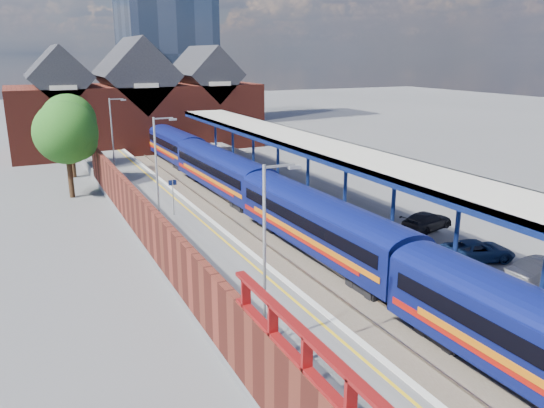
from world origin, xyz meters
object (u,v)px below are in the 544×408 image
(lamp_post_c, at_px, (159,165))
(parked_car_dark, at_px, (427,221))
(lamp_post_b, at_px, (268,245))
(parked_car_blue, at_px, (477,251))
(lamp_post_d, at_px, (114,132))
(platform_sign, at_px, (173,191))
(train, at_px, (262,190))

(lamp_post_c, relative_size, parked_car_dark, 1.77)
(lamp_post_b, xyz_separation_m, parked_car_blue, (13.77, 2.74, -3.45))
(parked_car_dark, bearing_deg, lamp_post_b, 104.04)
(lamp_post_b, relative_size, lamp_post_d, 1.00)
(platform_sign, bearing_deg, parked_car_blue, -50.88)
(train, xyz_separation_m, platform_sign, (-6.49, 0.44, 0.57))
(platform_sign, relative_size, parked_car_dark, 0.63)
(parked_car_dark, height_order, parked_car_blue, parked_car_dark)
(lamp_post_b, bearing_deg, lamp_post_c, 90.00)
(lamp_post_d, distance_m, platform_sign, 14.25)
(train, xyz_separation_m, parked_car_blue, (5.91, -14.81, -0.57))
(platform_sign, relative_size, parked_car_blue, 0.64)
(train, bearing_deg, lamp_post_c, -168.79)
(train, bearing_deg, parked_car_dark, -53.93)
(train, relative_size, parked_car_blue, 16.76)
(lamp_post_d, bearing_deg, train, -61.46)
(train, bearing_deg, lamp_post_d, 118.54)
(train, bearing_deg, lamp_post_b, -114.11)
(train, height_order, parked_car_dark, train)
(parked_car_dark, relative_size, parked_car_blue, 1.01)
(train, xyz_separation_m, lamp_post_b, (-7.86, -17.56, 2.87))
(lamp_post_d, bearing_deg, platform_sign, -84.44)
(parked_car_blue, bearing_deg, platform_sign, 56.18)
(lamp_post_d, relative_size, platform_sign, 2.80)
(lamp_post_b, height_order, lamp_post_d, same)
(lamp_post_d, bearing_deg, lamp_post_c, -90.00)
(lamp_post_b, distance_m, platform_sign, 18.20)
(lamp_post_c, xyz_separation_m, platform_sign, (1.36, 2.00, -2.30))
(lamp_post_b, relative_size, parked_car_dark, 1.77)
(lamp_post_b, bearing_deg, parked_car_blue, 11.27)
(lamp_post_d, bearing_deg, parked_car_blue, -64.80)
(train, distance_m, lamp_post_d, 16.69)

